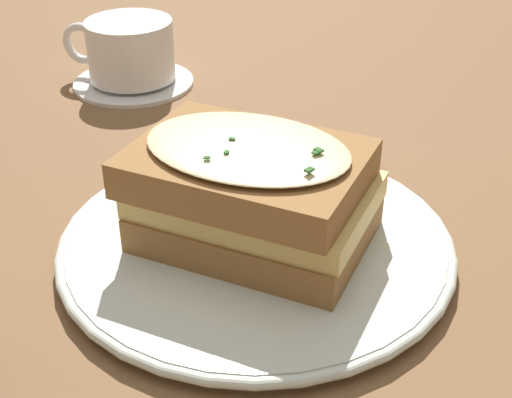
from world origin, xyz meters
The scene contains 4 objects.
ground_plane centered at (0.00, 0.00, 0.00)m, with size 2.40×2.40×0.00m, color brown.
dinner_plate centered at (0.01, -0.02, 0.01)m, with size 0.27×0.27×0.01m.
sandwich centered at (0.01, -0.02, 0.05)m, with size 0.17×0.18×0.07m.
teacup_with_saucer centered at (0.06, 0.29, 0.03)m, with size 0.12×0.13×0.07m.
Camera 1 is at (-0.21, -0.35, 0.29)m, focal length 50.00 mm.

